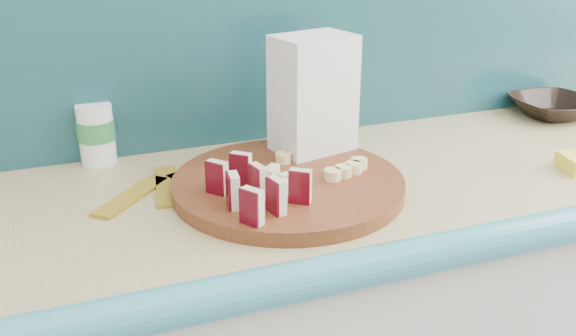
# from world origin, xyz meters

# --- Properties ---
(backsplash) EXTENTS (2.20, 0.02, 0.50)m
(backsplash) POSITION_xyz_m (0.10, 1.79, 1.16)
(backsplash) COLOR teal
(backsplash) RESTS_ON kitchen_counter
(cutting_board) EXTENTS (0.56, 0.56, 0.03)m
(cutting_board) POSITION_xyz_m (-0.14, 1.49, 0.92)
(cutting_board) COLOR #49260F
(cutting_board) RESTS_ON kitchen_counter
(apple_wedges) EXTENTS (0.15, 0.19, 0.06)m
(apple_wedges) POSITION_xyz_m (-0.23, 1.41, 0.97)
(apple_wedges) COLOR beige
(apple_wedges) RESTS_ON cutting_board
(apple_chunks) EXTENTS (0.06, 0.07, 0.02)m
(apple_chunks) POSITION_xyz_m (-0.16, 1.48, 0.95)
(apple_chunks) COLOR #F5E8C4
(apple_chunks) RESTS_ON cutting_board
(banana_slices) EXTENTS (0.15, 0.18, 0.02)m
(banana_slices) POSITION_xyz_m (-0.06, 1.53, 0.95)
(banana_slices) COLOR #E0CE89
(banana_slices) RESTS_ON cutting_board
(brown_bowl) EXTENTS (0.20, 0.20, 0.05)m
(brown_bowl) POSITION_xyz_m (0.63, 1.68, 0.93)
(brown_bowl) COLOR black
(brown_bowl) RESTS_ON kitchen_counter
(flour_bag) EXTENTS (0.17, 0.14, 0.26)m
(flour_bag) POSITION_xyz_m (-0.04, 1.62, 1.04)
(flour_bag) COLOR silver
(flour_bag) RESTS_ON kitchen_counter
(canister) EXTENTS (0.08, 0.08, 0.12)m
(canister) POSITION_xyz_m (-0.45, 1.76, 0.97)
(canister) COLOR white
(canister) RESTS_ON kitchen_counter
(banana_peel) EXTENTS (0.25, 0.22, 0.01)m
(banana_peel) POSITION_xyz_m (-0.35, 1.57, 0.91)
(banana_peel) COLOR #B19D22
(banana_peel) RESTS_ON kitchen_counter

